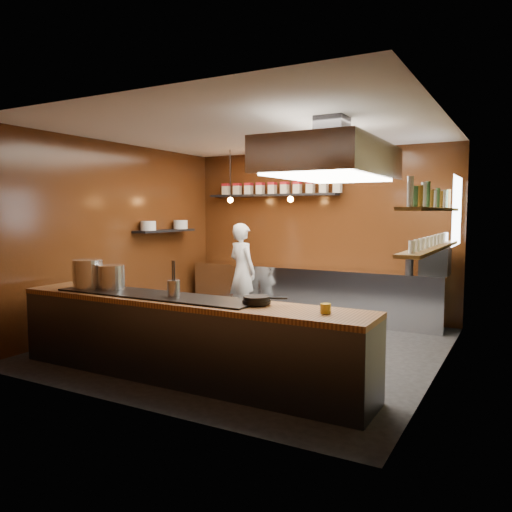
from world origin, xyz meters
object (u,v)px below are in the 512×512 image
Objects in this scene: espresso_machine at (435,261)px; stockpot_large at (88,274)px; chef at (242,271)px; extractor_hood at (331,159)px; stockpot_small at (112,277)px.

stockpot_large is at bearing -132.83° from espresso_machine.
espresso_machine reaches higher than stockpot_large.
chef is (0.39, 3.16, -0.27)m from stockpot_large.
stockpot_large is 0.22× the size of chef.
stockpot_large is at bearing -155.83° from extractor_hood.
chef reaches higher than stockpot_small.
stockpot_small is 4.91m from espresso_machine.
chef reaches higher than espresso_machine.
stockpot_large is 5.18m from espresso_machine.
stockpot_large is 0.34m from stockpot_small.
extractor_hood reaches higher than stockpot_large.
espresso_machine is at bearing 46.89° from stockpot_large.
espresso_machine is (0.80, 2.55, -1.39)m from extractor_hood.
espresso_machine is at bearing 72.60° from extractor_hood.
extractor_hood is at bearing 162.71° from chef.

